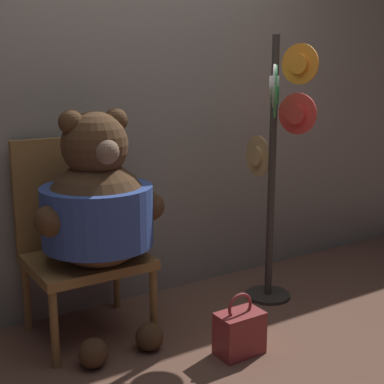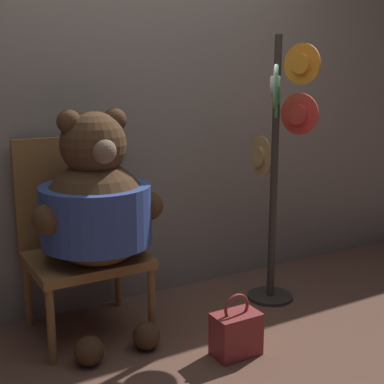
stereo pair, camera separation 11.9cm
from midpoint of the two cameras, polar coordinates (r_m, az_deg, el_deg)
ground_plane at (r=2.85m, az=-1.48°, el=-16.29°), size 14.00×14.00×0.00m
wall_back at (r=3.19m, az=-8.98°, el=10.70°), size 8.00×0.10×2.56m
chair at (r=2.94m, az=-13.08°, el=-4.45°), size 0.59×0.52×1.04m
teddy_bear at (r=2.74m, az=-11.24°, el=-1.75°), size 0.68×0.60×1.21m
hat_display_rack at (r=3.15m, az=7.90°, el=4.54°), size 0.34×0.54×1.59m
handbag_on_ground at (r=2.75m, az=3.82°, el=-14.70°), size 0.23×0.15×0.32m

